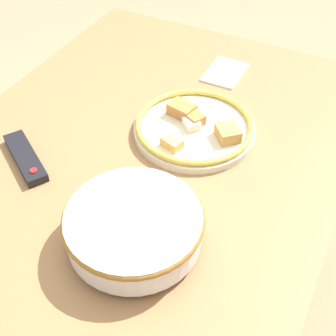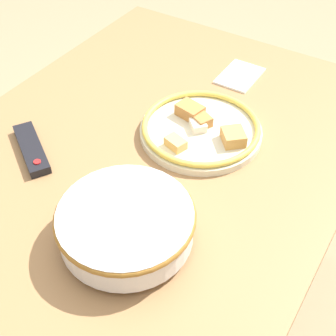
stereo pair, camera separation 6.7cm
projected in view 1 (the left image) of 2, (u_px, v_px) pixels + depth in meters
ground_plane at (152, 309)px, 1.61m from camera, size 8.00×8.00×0.00m
dining_table at (146, 176)px, 1.16m from camera, size 1.19×0.90×0.74m
noodle_bowl at (134, 227)px, 0.87m from camera, size 0.26×0.26×0.08m
food_plate at (195, 127)px, 1.12m from camera, size 0.29×0.29×0.05m
tv_remote at (25, 158)px, 1.06m from camera, size 0.13×0.18×0.02m
folded_napkin at (225, 72)px, 1.32m from camera, size 0.14×0.10×0.01m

